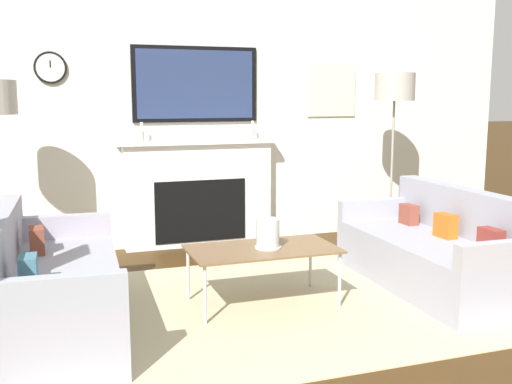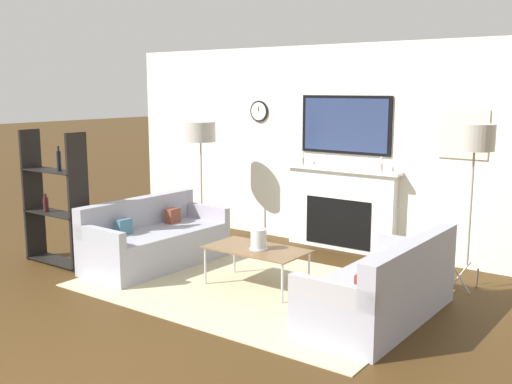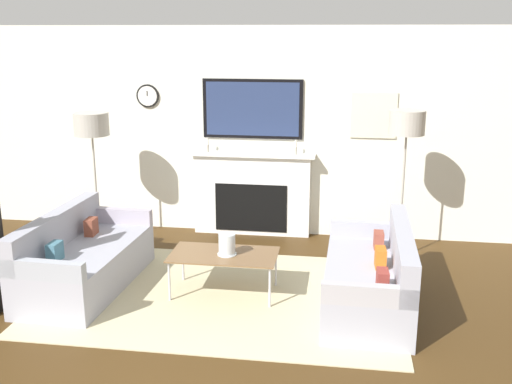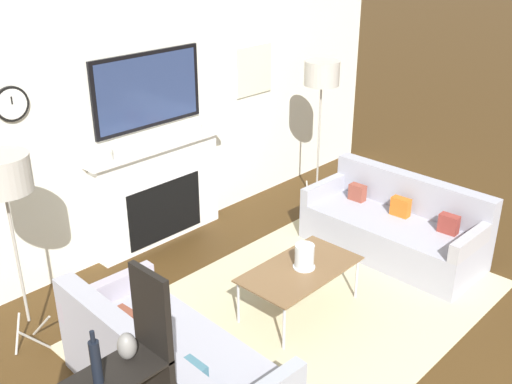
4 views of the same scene
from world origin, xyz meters
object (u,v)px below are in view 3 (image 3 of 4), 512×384
object	(u,v)px
couch_right	(372,279)
couch_left	(83,261)
hurricane_candle	(227,246)
coffee_table	(224,256)
floor_lamp_left	(92,126)
floor_lamp_right	(407,125)

from	to	relation	value
couch_right	couch_left	bearing A→B (deg)	179.94
hurricane_candle	couch_left	bearing A→B (deg)	-178.74
coffee_table	floor_lamp_left	world-z (taller)	floor_lamp_left
hurricane_candle	floor_lamp_left	bearing A→B (deg)	146.29
couch_left	floor_lamp_left	distance (m)	1.84
coffee_table	floor_lamp_left	xyz separation A→B (m)	(-1.88, 1.27, 1.10)
floor_lamp_left	hurricane_candle	bearing A→B (deg)	-33.71
floor_lamp_right	floor_lamp_left	bearing A→B (deg)	180.00
couch_right	hurricane_candle	size ratio (longest dim) A/B	8.36
floor_lamp_left	floor_lamp_right	size ratio (longest dim) A/B	0.94
floor_lamp_right	couch_right	bearing A→B (deg)	-105.79
couch_left	coffee_table	bearing A→B (deg)	1.78
couch_left	floor_lamp_left	world-z (taller)	floor_lamp_left
hurricane_candle	floor_lamp_right	bearing A→B (deg)	35.07
floor_lamp_right	coffee_table	bearing A→B (deg)	-145.73
couch_left	hurricane_candle	distance (m)	1.56
couch_left	hurricane_candle	bearing A→B (deg)	1.26
floor_lamp_left	couch_right	bearing A→B (deg)	-21.35
hurricane_candle	floor_lamp_right	size ratio (longest dim) A/B	0.12
hurricane_candle	floor_lamp_right	xyz separation A→B (m)	(1.82, 1.28, 1.08)
couch_left	coffee_table	world-z (taller)	couch_left
floor_lamp_left	couch_left	bearing A→B (deg)	-73.90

